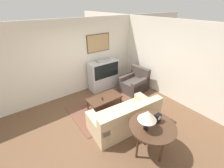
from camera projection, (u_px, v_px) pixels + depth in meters
name	position (u px, v px, depth m)	size (l,w,h in m)	color
ground_plane	(107.00, 122.00, 4.45)	(12.00, 12.00, 0.00)	brown
wall_back	(73.00, 59.00, 5.31)	(12.00, 0.10, 2.70)	silver
wall_right	(169.00, 61.00, 5.17)	(0.06, 12.00, 2.70)	silver
area_rug	(106.00, 108.00, 5.04)	(2.27, 1.61, 0.01)	brown
tv	(104.00, 75.00, 5.99)	(1.20, 0.48, 1.23)	silver
couch	(125.00, 118.00, 4.16)	(1.99, 1.07, 0.85)	#CCB289
armchair	(134.00, 84.00, 5.92)	(1.03, 0.92, 0.90)	#473D38
coffee_table	(104.00, 98.00, 4.89)	(1.11, 0.57, 0.41)	#472D1E
console_table	(152.00, 128.00, 3.23)	(1.01, 1.01, 0.81)	#472D1E
table_lamp	(148.00, 116.00, 2.95)	(0.38, 0.38, 0.46)	black
mantel_clock	(157.00, 118.00, 3.26)	(0.15, 0.10, 0.20)	black
remote	(102.00, 99.00, 4.78)	(0.10, 0.16, 0.02)	black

